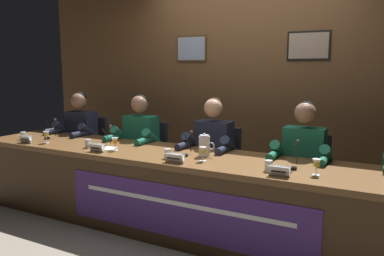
{
  "coord_description": "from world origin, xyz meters",
  "views": [
    {
      "loc": [
        1.58,
        -2.99,
        1.51
      ],
      "look_at": [
        0.0,
        0.0,
        0.98
      ],
      "focal_mm": 35.81,
      "sensor_mm": 36.0,
      "label": 1
    }
  ],
  "objects_px": {
    "document_stack_left": "(105,148)",
    "panelist_right": "(302,159)",
    "chair_center": "(218,171)",
    "microphone_center": "(187,147)",
    "juice_glass_left": "(115,142)",
    "microphone_left": "(105,140)",
    "water_cup_left": "(88,144)",
    "chair_right": "(305,183)",
    "juice_glass_center": "(203,151)",
    "nameplate_right": "(279,171)",
    "nameplate_left": "(97,148)",
    "chair_far_left": "(89,154)",
    "microphone_far_left": "(50,132)",
    "water_cup_far_left": "(23,136)",
    "panelist_left": "(137,141)",
    "water_cup_right": "(269,166)",
    "chair_left": "(148,162)",
    "conference_table": "(186,181)",
    "juice_glass_right": "(316,164)",
    "water_cup_center": "(168,154)",
    "microphone_right": "(295,159)",
    "water_pitcher_central": "(204,146)",
    "juice_glass_far_left": "(46,135)",
    "nameplate_center": "(175,158)",
    "panelist_center": "(210,149)",
    "panelist_far_left": "(77,135)",
    "nameplate_far_left": "(26,139)"
  },
  "relations": [
    {
      "from": "panelist_left",
      "to": "chair_right",
      "type": "distance_m",
      "value": 1.82
    },
    {
      "from": "microphone_left",
      "to": "microphone_center",
      "type": "height_order",
      "value": "same"
    },
    {
      "from": "juice_glass_left",
      "to": "microphone_left",
      "type": "height_order",
      "value": "microphone_left"
    },
    {
      "from": "panelist_left",
      "to": "water_pitcher_central",
      "type": "bearing_deg",
      "value": -20.24
    },
    {
      "from": "document_stack_left",
      "to": "panelist_right",
      "type": "bearing_deg",
      "value": 17.29
    },
    {
      "from": "water_cup_left",
      "to": "document_stack_left",
      "type": "xyz_separation_m",
      "value": [
        0.18,
        0.03,
        -0.03
      ]
    },
    {
      "from": "nameplate_right",
      "to": "water_cup_right",
      "type": "bearing_deg",
      "value": 136.79
    },
    {
      "from": "juice_glass_far_left",
      "to": "panelist_center",
      "type": "relative_size",
      "value": 0.1
    },
    {
      "from": "juice_glass_far_left",
      "to": "nameplate_center",
      "type": "distance_m",
      "value": 1.62
    },
    {
      "from": "nameplate_far_left",
      "to": "water_cup_left",
      "type": "relative_size",
      "value": 1.78
    },
    {
      "from": "chair_far_left",
      "to": "panelist_left",
      "type": "relative_size",
      "value": 0.73
    },
    {
      "from": "microphone_far_left",
      "to": "water_pitcher_central",
      "type": "distance_m",
      "value": 1.91
    },
    {
      "from": "panelist_left",
      "to": "nameplate_center",
      "type": "xyz_separation_m",
      "value": [
        0.9,
        -0.71,
        0.06
      ]
    },
    {
      "from": "panelist_right",
      "to": "water_pitcher_central",
      "type": "height_order",
      "value": "panelist_right"
    },
    {
      "from": "chair_center",
      "to": "microphone_right",
      "type": "relative_size",
      "value": 4.11
    },
    {
      "from": "water_cup_far_left",
      "to": "juice_glass_center",
      "type": "relative_size",
      "value": 0.69
    },
    {
      "from": "chair_far_left",
      "to": "water_pitcher_central",
      "type": "bearing_deg",
      "value": -16.68
    },
    {
      "from": "panelist_far_left",
      "to": "juice_glass_center",
      "type": "xyz_separation_m",
      "value": [
        1.98,
        -0.55,
        0.11
      ]
    },
    {
      "from": "conference_table",
      "to": "juice_glass_right",
      "type": "relative_size",
      "value": 38.55
    },
    {
      "from": "juice_glass_left",
      "to": "document_stack_left",
      "type": "distance_m",
      "value": 0.16
    },
    {
      "from": "juice_glass_far_left",
      "to": "panelist_left",
      "type": "xyz_separation_m",
      "value": [
        0.72,
        0.61,
        -0.11
      ]
    },
    {
      "from": "microphone_far_left",
      "to": "water_pitcher_central",
      "type": "height_order",
      "value": "microphone_far_left"
    },
    {
      "from": "water_cup_far_left",
      "to": "juice_glass_center",
      "type": "distance_m",
      "value": 2.19
    },
    {
      "from": "water_cup_right",
      "to": "nameplate_right",
      "type": "bearing_deg",
      "value": -43.21
    },
    {
      "from": "chair_left",
      "to": "chair_right",
      "type": "xyz_separation_m",
      "value": [
        1.79,
        0.0,
        0.0
      ]
    },
    {
      "from": "nameplate_left",
      "to": "chair_far_left",
      "type": "bearing_deg",
      "value": 136.46
    },
    {
      "from": "water_cup_far_left",
      "to": "water_cup_center",
      "type": "xyz_separation_m",
      "value": [
        1.87,
        -0.02,
        0.0
      ]
    },
    {
      "from": "microphone_far_left",
      "to": "juice_glass_right",
      "type": "relative_size",
      "value": 1.74
    },
    {
      "from": "microphone_center",
      "to": "panelist_left",
      "type": "bearing_deg",
      "value": 153.77
    },
    {
      "from": "chair_center",
      "to": "microphone_center",
      "type": "relative_size",
      "value": 4.11
    },
    {
      "from": "juice_glass_right",
      "to": "document_stack_left",
      "type": "height_order",
      "value": "juice_glass_right"
    },
    {
      "from": "nameplate_far_left",
      "to": "document_stack_left",
      "type": "height_order",
      "value": "nameplate_far_left"
    },
    {
      "from": "water_cup_left",
      "to": "panelist_far_left",
      "type": "bearing_deg",
      "value": 141.39
    },
    {
      "from": "water_cup_right",
      "to": "chair_left",
      "type": "bearing_deg",
      "value": 154.46
    },
    {
      "from": "chair_left",
      "to": "document_stack_left",
      "type": "distance_m",
      "value": 0.81
    },
    {
      "from": "juice_glass_far_left",
      "to": "nameplate_center",
      "type": "bearing_deg",
      "value": -3.56
    },
    {
      "from": "juice_glass_right",
      "to": "juice_glass_far_left",
      "type": "bearing_deg",
      "value": -178.74
    },
    {
      "from": "panelist_left",
      "to": "microphone_right",
      "type": "distance_m",
      "value": 1.87
    },
    {
      "from": "water_cup_center",
      "to": "water_pitcher_central",
      "type": "xyz_separation_m",
      "value": [
        0.25,
        0.23,
        0.06
      ]
    },
    {
      "from": "nameplate_center",
      "to": "panelist_right",
      "type": "height_order",
      "value": "panelist_right"
    },
    {
      "from": "nameplate_left",
      "to": "nameplate_right",
      "type": "height_order",
      "value": "same"
    },
    {
      "from": "chair_far_left",
      "to": "microphone_left",
      "type": "height_order",
      "value": "microphone_left"
    },
    {
      "from": "microphone_far_left",
      "to": "microphone_center",
      "type": "xyz_separation_m",
      "value": [
        1.75,
        -0.02,
        0.0
      ]
    },
    {
      "from": "water_cup_left",
      "to": "chair_right",
      "type": "height_order",
      "value": "chair_right"
    },
    {
      "from": "nameplate_left",
      "to": "juice_glass_right",
      "type": "distance_m",
      "value": 1.98
    },
    {
      "from": "chair_left",
      "to": "water_cup_center",
      "type": "distance_m",
      "value": 1.16
    },
    {
      "from": "juice_glass_far_left",
      "to": "chair_center",
      "type": "xyz_separation_m",
      "value": [
        1.62,
        0.8,
        -0.38
      ]
    },
    {
      "from": "microphone_far_left",
      "to": "nameplate_left",
      "type": "relative_size",
      "value": 1.39
    },
    {
      "from": "panelist_far_left",
      "to": "chair_left",
      "type": "height_order",
      "value": "panelist_far_left"
    },
    {
      "from": "juice_glass_center",
      "to": "nameplate_right",
      "type": "height_order",
      "value": "juice_glass_center"
    }
  ]
}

